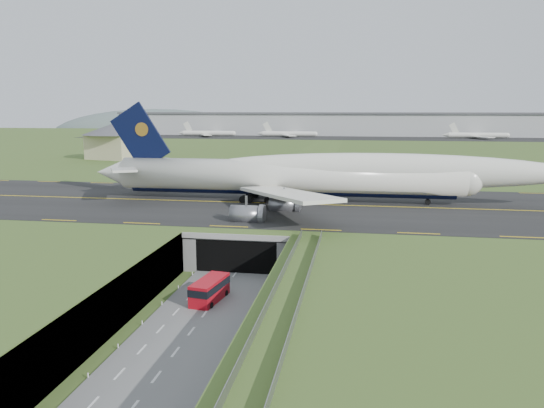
# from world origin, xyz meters

# --- Properties ---
(ground) EXTENTS (900.00, 900.00, 0.00)m
(ground) POSITION_xyz_m (0.00, 0.00, 0.00)
(ground) COLOR #375020
(ground) RESTS_ON ground
(airfield_deck) EXTENTS (800.00, 800.00, 6.00)m
(airfield_deck) POSITION_xyz_m (0.00, 0.00, 3.00)
(airfield_deck) COLOR gray
(airfield_deck) RESTS_ON ground
(trench_road) EXTENTS (12.00, 75.00, 0.20)m
(trench_road) POSITION_xyz_m (0.00, -7.50, 0.10)
(trench_road) COLOR slate
(trench_road) RESTS_ON ground
(taxiway) EXTENTS (800.00, 44.00, 0.18)m
(taxiway) POSITION_xyz_m (0.00, 33.00, 6.09)
(taxiway) COLOR black
(taxiway) RESTS_ON airfield_deck
(tunnel_portal) EXTENTS (17.00, 22.30, 6.00)m
(tunnel_portal) POSITION_xyz_m (0.00, 16.71, 3.33)
(tunnel_portal) COLOR gray
(tunnel_portal) RESTS_ON ground
(guideway) EXTENTS (3.00, 53.00, 7.05)m
(guideway) POSITION_xyz_m (11.00, -19.11, 5.32)
(guideway) COLOR #A8A8A3
(guideway) RESTS_ON ground
(jumbo_jet) EXTENTS (91.90, 59.69, 19.74)m
(jumbo_jet) POSITION_xyz_m (10.15, 36.02, 11.31)
(jumbo_jet) COLOR white
(jumbo_jet) RESTS_ON ground
(shuttle_tram) EXTENTS (3.65, 7.24, 2.84)m
(shuttle_tram) POSITION_xyz_m (-0.63, -3.60, 1.57)
(shuttle_tram) COLOR #B30B17
(shuttle_tram) RESTS_ON ground
(service_building) EXTENTS (28.86, 28.86, 13.09)m
(service_building) POSITION_xyz_m (-69.18, 115.74, 13.76)
(service_building) COLOR #BFB68A
(service_building) RESTS_ON ground
(cargo_terminal) EXTENTS (320.00, 67.00, 15.60)m
(cargo_terminal) POSITION_xyz_m (-0.07, 299.41, 13.96)
(cargo_terminal) COLOR #B2B2B2
(cargo_terminal) RESTS_ON ground
(distant_hills) EXTENTS (700.00, 91.00, 60.00)m
(distant_hills) POSITION_xyz_m (64.38, 430.00, -4.00)
(distant_hills) COLOR slate
(distant_hills) RESTS_ON ground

